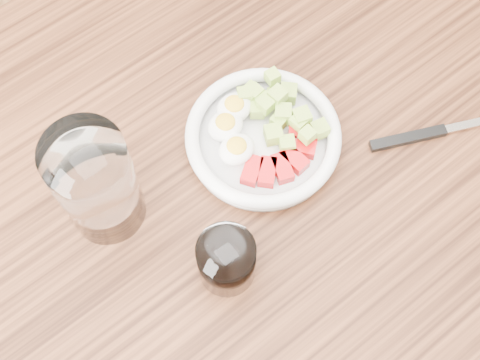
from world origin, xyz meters
name	(u,v)px	position (x,y,z in m)	size (l,w,h in m)	color
ground	(246,317)	(0.00, 0.00, 0.00)	(4.00, 4.00, 0.00)	brown
dining_table	(250,218)	(0.00, 0.00, 0.67)	(1.50, 0.90, 0.77)	brown
bowl	(262,135)	(0.05, 0.05, 0.79)	(0.20, 0.20, 0.05)	white
fork	(429,133)	(0.23, -0.08, 0.77)	(0.20, 0.10, 0.01)	black
water_glass	(96,184)	(-0.16, 0.09, 0.85)	(0.09, 0.09, 0.17)	white
coffee_glass	(227,260)	(-0.09, -0.06, 0.81)	(0.07, 0.07, 0.08)	white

